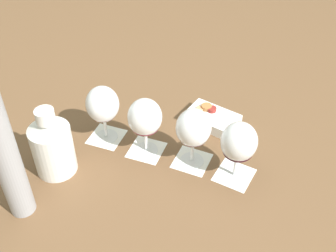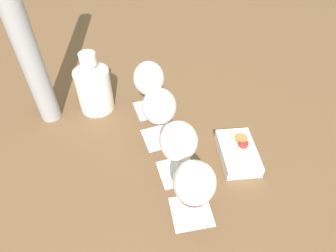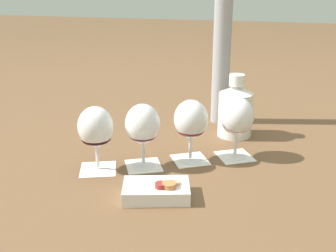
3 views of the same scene
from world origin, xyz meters
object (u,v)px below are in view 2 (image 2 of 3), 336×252
wine_glass_0 (149,80)px  wine_glass_3 (194,185)px  umbrella_pole (12,10)px  wine_glass_1 (159,109)px  wine_glass_2 (178,143)px  ceramic_vase (93,86)px  snack_dish (238,152)px

wine_glass_0 → wine_glass_3: (0.35, 0.18, 0.00)m
umbrella_pole → wine_glass_1: bearing=85.0°
wine_glass_2 → wine_glass_3: bearing=24.6°
ceramic_vase → umbrella_pole: 0.30m
wine_glass_0 → wine_glass_3: 0.39m
umbrella_pole → wine_glass_3: bearing=61.7°
wine_glass_2 → ceramic_vase: ceramic_vase is taller
ceramic_vase → umbrella_pole: bearing=-62.8°
wine_glass_3 → snack_dish: (-0.20, 0.11, -0.10)m
wine_glass_1 → wine_glass_3: size_ratio=1.00×
wine_glass_3 → wine_glass_0: bearing=-153.0°
wine_glass_3 → wine_glass_2: bearing=-155.4°
wine_glass_2 → ceramic_vase: (-0.22, -0.30, -0.03)m
wine_glass_0 → umbrella_pole: size_ratio=0.25×
wine_glass_0 → ceramic_vase: size_ratio=0.86×
wine_glass_2 → snack_dish: (-0.08, 0.16, -0.10)m
umbrella_pole → wine_glass_2: bearing=71.1°
wine_glass_3 → umbrella_pole: umbrella_pole is taller
ceramic_vase → wine_glass_1: bearing=66.5°
wine_glass_3 → snack_dish: size_ratio=0.99×
snack_dish → umbrella_pole: 0.68m
umbrella_pole → ceramic_vase: bearing=117.2°
wine_glass_1 → ceramic_vase: 0.25m
wine_glass_3 → ceramic_vase: (-0.33, -0.35, -0.03)m
wine_glass_2 → umbrella_pole: umbrella_pole is taller
snack_dish → wine_glass_1: bearing=-98.4°
wine_glass_1 → wine_glass_2: bearing=31.1°
wine_glass_1 → ceramic_vase: ceramic_vase is taller
wine_glass_0 → ceramic_vase: 0.18m
wine_glass_0 → ceramic_vase: ceramic_vase is taller
wine_glass_2 → wine_glass_0: bearing=-152.0°
wine_glass_1 → wine_glass_2: size_ratio=1.00×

